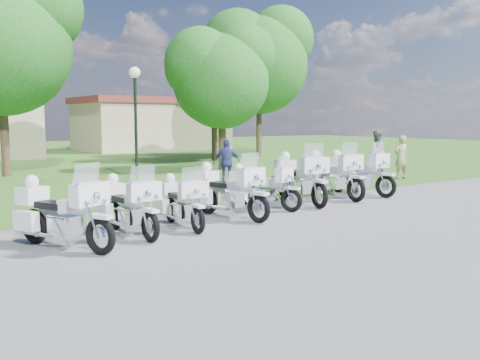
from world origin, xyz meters
TOP-DOWN VIEW (x-y plane):
  - ground at (0.00, 0.00)m, footprint 100.00×100.00m
  - grass_lawn at (0.00, 27.00)m, footprint 100.00×48.00m
  - motorcycle_0 at (-5.14, 0.67)m, footprint 1.44×2.29m
  - motorcycle_1 at (-3.61, 1.06)m, footprint 0.81×2.25m
  - motorcycle_2 at (-2.29, 1.13)m, footprint 0.81×2.10m
  - motorcycle_3 at (-0.79, 1.48)m, footprint 1.10×2.42m
  - motorcycle_4 at (0.64, 2.02)m, footprint 1.27×2.07m
  - motorcycle_5 at (2.19, 2.21)m, footprint 1.18×2.62m
  - motorcycle_6 at (3.74, 2.45)m, footprint 0.95×2.61m
  - motorcycle_7 at (4.91, 2.49)m, footprint 1.08×2.56m
  - lamp_post at (0.66, 10.04)m, footprint 0.44×0.44m
  - tree_2 at (5.98, 12.12)m, footprint 5.25×4.48m
  - tree_3 at (8.74, 17.12)m, footprint 5.56×4.75m
  - tree_4 at (13.33, 18.90)m, footprint 7.39×6.30m
  - building_east at (11.00, 30.00)m, footprint 11.44×7.28m
  - bystander_a at (9.74, 4.53)m, footprint 0.70×0.52m
  - bystander_b at (10.81, 6.73)m, footprint 1.11×0.98m
  - bystander_c at (2.72, 6.75)m, footprint 1.08×0.80m

SIDE VIEW (x-z plane):
  - ground at x=0.00m, z-range 0.00..0.00m
  - grass_lawn at x=0.00m, z-range 0.00..0.01m
  - motorcycle_2 at x=-2.29m, z-range -0.12..1.29m
  - motorcycle_4 at x=0.64m, z-range -0.12..1.36m
  - motorcycle_1 at x=-3.61m, z-range -0.12..1.39m
  - motorcycle_3 at x=-0.79m, z-range -0.13..1.51m
  - motorcycle_0 at x=-5.14m, z-range -0.13..1.51m
  - motorcycle_7 at x=4.91m, z-range -0.14..1.59m
  - motorcycle_6 at x=3.74m, z-range -0.14..1.61m
  - motorcycle_5 at x=2.19m, z-range -0.14..1.63m
  - bystander_c at x=2.72m, z-range 0.00..1.70m
  - bystander_a at x=9.74m, z-range 0.00..1.77m
  - bystander_b at x=10.81m, z-range 0.00..1.93m
  - building_east at x=11.00m, z-range 0.02..4.12m
  - lamp_post at x=0.66m, z-range 1.11..5.54m
  - tree_2 at x=5.98m, z-range 1.13..8.12m
  - tree_3 at x=8.74m, z-range 1.20..8.61m
  - tree_4 at x=13.33m, z-range 1.59..11.44m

